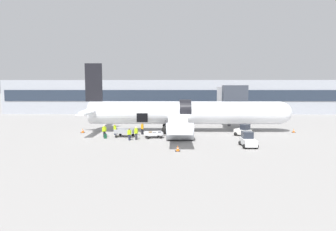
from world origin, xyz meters
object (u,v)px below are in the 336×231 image
at_px(airplane, 182,114).
at_px(ground_crew_loader_b, 136,133).
at_px(baggage_cart_loading, 125,133).
at_px(ground_crew_loader_a, 142,128).
at_px(baggage_tug_mid, 243,131).
at_px(baggage_tug_lead, 248,140).
at_px(suitcase_on_tarmac_upright, 105,136).
at_px(ground_crew_driver, 129,134).
at_px(ground_crew_supervisor, 115,129).
at_px(baggage_cart_queued, 154,135).
at_px(ground_crew_helper, 104,131).

bearing_deg(airplane, ground_crew_loader_b, -131.23).
xyz_separation_m(baggage_cart_loading, ground_crew_loader_a, (2.22, 2.26, 0.36)).
height_order(airplane, baggage_cart_loading, airplane).
distance_m(baggage_tug_mid, ground_crew_loader_a, 15.04).
bearing_deg(baggage_tug_lead, baggage_tug_mid, 80.70).
bearing_deg(suitcase_on_tarmac_upright, ground_crew_driver, -20.47).
relative_size(ground_crew_loader_a, suitcase_on_tarmac_upright, 2.30).
bearing_deg(ground_crew_supervisor, airplane, 17.48).
xyz_separation_m(baggage_cart_loading, ground_crew_supervisor, (-1.88, 1.91, 0.27)).
xyz_separation_m(baggage_cart_queued, ground_crew_helper, (-7.14, 0.29, 0.50)).
xyz_separation_m(airplane, baggage_cart_queued, (-4.17, -5.80, -2.46)).
bearing_deg(airplane, ground_crew_loader_a, -154.91).
bearing_deg(baggage_tug_mid, baggage_cart_queued, -172.92).
height_order(airplane, suitcase_on_tarmac_upright, airplane).
bearing_deg(ground_crew_loader_b, ground_crew_loader_a, 85.34).
bearing_deg(ground_crew_helper, baggage_cart_queued, -2.33).
height_order(baggage_cart_loading, ground_crew_loader_a, ground_crew_loader_a).
bearing_deg(ground_crew_loader_a, airplane, 25.09).
bearing_deg(airplane, baggage_cart_loading, -148.44).
distance_m(ground_crew_loader_a, ground_crew_driver, 5.15).
relative_size(baggage_cart_loading, ground_crew_driver, 2.28).
bearing_deg(baggage_tug_mid, baggage_cart_loading, -176.86).
bearing_deg(baggage_tug_lead, ground_crew_loader_b, 162.48).
height_order(ground_crew_loader_a, ground_crew_helper, same).
bearing_deg(ground_crew_driver, baggage_tug_mid, 12.80).
distance_m(baggage_tug_lead, ground_crew_helper, 19.94).
height_order(baggage_tug_lead, ground_crew_helper, baggage_tug_lead).
height_order(ground_crew_helper, suitcase_on_tarmac_upright, ground_crew_helper).
distance_m(baggage_cart_loading, suitcase_on_tarmac_upright, 2.95).
distance_m(ground_crew_loader_a, suitcase_on_tarmac_upright, 6.08).
distance_m(baggage_cart_queued, ground_crew_driver, 3.83).
bearing_deg(baggage_cart_queued, baggage_cart_loading, 170.86).
relative_size(baggage_tug_mid, suitcase_on_tarmac_upright, 3.42).
bearing_deg(baggage_tug_lead, airplane, 122.59).
height_order(airplane, baggage_tug_mid, airplane).
height_order(baggage_cart_loading, ground_crew_supervisor, ground_crew_supervisor).
height_order(ground_crew_driver, ground_crew_helper, ground_crew_helper).
bearing_deg(ground_crew_supervisor, baggage_tug_lead, -25.88).
xyz_separation_m(baggage_tug_mid, ground_crew_helper, (-20.15, -1.33, 0.21)).
bearing_deg(ground_crew_loader_b, baggage_tug_lead, -17.52).
xyz_separation_m(airplane, suitcase_on_tarmac_upright, (-10.94, -6.54, -2.57)).
bearing_deg(suitcase_on_tarmac_upright, airplane, 30.88).
height_order(baggage_tug_lead, ground_crew_supervisor, baggage_tug_lead).
xyz_separation_m(baggage_tug_lead, baggage_cart_queued, (-11.76, 6.06, -0.32)).
bearing_deg(baggage_cart_loading, baggage_tug_mid, 3.14).
distance_m(airplane, ground_crew_loader_b, 10.06).
height_order(baggage_cart_queued, ground_crew_driver, ground_crew_driver).
height_order(airplane, ground_crew_helper, airplane).
xyz_separation_m(ground_crew_loader_b, suitcase_on_tarmac_upright, (-4.43, 0.88, -0.63)).
xyz_separation_m(ground_crew_helper, suitcase_on_tarmac_upright, (0.37, -1.03, -0.61)).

